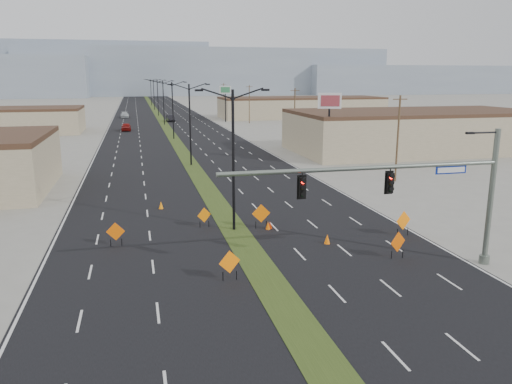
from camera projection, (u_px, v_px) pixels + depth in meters
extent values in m
plane|color=gray|center=(280.00, 300.00, 24.79)|extent=(600.00, 600.00, 0.00)
cube|color=black|center=(163.00, 123.00, 119.51)|extent=(25.00, 400.00, 0.02)
cube|color=#2E4016|center=(163.00, 123.00, 119.51)|extent=(2.00, 400.00, 0.04)
cube|color=tan|center=(2.00, 122.00, 97.49)|extent=(30.00, 14.00, 4.50)
cube|color=tan|center=(414.00, 132.00, 74.56)|extent=(36.00, 18.00, 5.50)
cube|color=tan|center=(301.00, 108.00, 137.10)|extent=(44.00, 16.00, 5.00)
cube|color=gray|center=(208.00, 72.00, 314.94)|extent=(220.00, 50.00, 28.00)
cube|color=gray|center=(415.00, 80.00, 338.55)|extent=(160.00, 50.00, 18.00)
cube|color=gray|center=(95.00, 69.00, 317.45)|extent=(140.00, 50.00, 32.00)
cylinder|color=slate|center=(491.00, 198.00, 28.79)|extent=(0.32, 0.32, 8.00)
cylinder|color=slate|center=(484.00, 259.00, 29.64)|extent=(0.60, 0.60, 0.50)
cylinder|color=slate|center=(365.00, 168.00, 26.50)|extent=(16.00, 0.24, 0.24)
cylinder|color=black|center=(484.00, 133.00, 27.73)|extent=(1.80, 0.10, 0.10)
cube|color=navy|center=(451.00, 170.00, 27.74)|extent=(1.90, 0.04, 0.45)
cube|color=black|center=(302.00, 187.00, 25.90)|extent=(0.50, 0.28, 1.30)
sphere|color=#FF0C05|center=(303.00, 181.00, 25.66)|extent=(0.22, 0.22, 0.22)
cube|color=black|center=(390.00, 183.00, 27.04)|extent=(0.50, 0.28, 1.30)
sphere|color=#FF0C05|center=(392.00, 177.00, 26.81)|extent=(0.22, 0.22, 0.22)
cylinder|color=black|center=(233.00, 162.00, 35.03)|extent=(0.20, 0.20, 10.00)
cube|color=black|center=(199.00, 90.00, 33.39)|extent=(0.55, 0.24, 0.14)
cube|color=black|center=(265.00, 90.00, 34.44)|extent=(0.55, 0.24, 0.14)
cylinder|color=black|center=(190.00, 125.00, 61.55)|extent=(0.20, 0.20, 10.00)
cube|color=black|center=(170.00, 84.00, 59.91)|extent=(0.55, 0.24, 0.14)
cube|color=black|center=(208.00, 84.00, 60.96)|extent=(0.55, 0.24, 0.14)
cylinder|color=black|center=(173.00, 111.00, 88.07)|extent=(0.20, 0.20, 10.00)
cube|color=black|center=(158.00, 82.00, 86.44)|extent=(0.55, 0.24, 0.14)
cube|color=black|center=(185.00, 82.00, 87.49)|extent=(0.55, 0.24, 0.14)
cylinder|color=black|center=(164.00, 103.00, 114.60)|extent=(0.20, 0.20, 10.00)
cube|color=black|center=(152.00, 81.00, 112.96)|extent=(0.55, 0.24, 0.14)
cube|color=black|center=(173.00, 81.00, 114.01)|extent=(0.55, 0.24, 0.14)
cylinder|color=black|center=(158.00, 98.00, 141.12)|extent=(0.20, 0.20, 10.00)
cube|color=black|center=(149.00, 80.00, 139.48)|extent=(0.55, 0.24, 0.14)
cube|color=black|center=(165.00, 80.00, 140.53)|extent=(0.55, 0.24, 0.14)
cylinder|color=black|center=(154.00, 95.00, 167.64)|extent=(0.20, 0.20, 10.00)
cube|color=black|center=(146.00, 80.00, 166.00)|extent=(0.55, 0.24, 0.14)
cube|color=black|center=(160.00, 80.00, 167.05)|extent=(0.55, 0.24, 0.14)
cylinder|color=black|center=(151.00, 92.00, 194.16)|extent=(0.20, 0.20, 10.00)
cube|color=black|center=(144.00, 79.00, 192.53)|extent=(0.55, 0.24, 0.14)
cube|color=black|center=(156.00, 79.00, 193.58)|extent=(0.55, 0.24, 0.14)
cylinder|color=#4C3823|center=(398.00, 139.00, 52.02)|extent=(0.20, 0.20, 9.00)
cube|color=#4C3823|center=(400.00, 99.00, 51.10)|extent=(1.60, 0.10, 0.10)
cylinder|color=#4C3823|center=(295.00, 115.00, 85.17)|extent=(0.20, 0.20, 9.00)
cube|color=#4C3823|center=(295.00, 90.00, 84.25)|extent=(1.60, 0.10, 0.10)
cylinder|color=#4C3823|center=(249.00, 104.00, 118.33)|extent=(0.20, 0.20, 9.00)
cube|color=#4C3823|center=(249.00, 87.00, 117.41)|extent=(1.60, 0.10, 0.10)
cylinder|color=#4C3823|center=(224.00, 98.00, 151.48)|extent=(0.20, 0.20, 9.00)
cube|color=#4C3823|center=(224.00, 85.00, 150.56)|extent=(1.60, 0.10, 0.10)
imported|color=maroon|center=(126.00, 127.00, 102.55)|extent=(1.97, 4.72, 1.59)
imported|color=black|center=(170.00, 118.00, 124.00)|extent=(2.07, 4.93, 1.58)
imported|color=#A9AFB3|center=(125.00, 115.00, 135.42)|extent=(2.30, 5.36, 1.54)
cube|color=#DE5604|center=(116.00, 231.00, 32.46)|extent=(1.21, 0.14, 1.21)
cylinder|color=black|center=(111.00, 243.00, 32.55)|extent=(0.05, 0.05, 0.50)
cylinder|color=black|center=(122.00, 242.00, 32.71)|extent=(0.05, 0.05, 0.50)
cube|color=orange|center=(230.00, 262.00, 26.93)|extent=(1.24, 0.42, 1.29)
cylinder|color=black|center=(223.00, 276.00, 27.03)|extent=(0.05, 0.05, 0.54)
cylinder|color=black|center=(237.00, 275.00, 27.20)|extent=(0.05, 0.05, 0.54)
cube|color=#D56904|center=(204.00, 215.00, 36.58)|extent=(1.06, 0.46, 1.12)
cylinder|color=black|center=(200.00, 225.00, 36.67)|extent=(0.05, 0.05, 0.47)
cylinder|color=black|center=(209.00, 224.00, 36.82)|extent=(0.05, 0.05, 0.47)
cube|color=#D75E04|center=(261.00, 213.00, 36.27)|extent=(1.37, 0.04, 1.37)
cylinder|color=black|center=(256.00, 225.00, 36.37)|extent=(0.05, 0.05, 0.57)
cylinder|color=black|center=(266.00, 224.00, 36.55)|extent=(0.05, 0.05, 0.57)
cube|color=#D54F04|center=(398.00, 242.00, 30.23)|extent=(1.20, 0.50, 1.28)
cylinder|color=black|center=(392.00, 255.00, 30.33)|extent=(0.05, 0.05, 0.53)
cylinder|color=black|center=(403.00, 254.00, 30.50)|extent=(0.05, 0.05, 0.53)
cube|color=orange|center=(403.00, 220.00, 34.56)|extent=(1.29, 0.45, 1.34)
cylinder|color=black|center=(398.00, 232.00, 34.66)|extent=(0.05, 0.05, 0.56)
cylinder|color=black|center=(408.00, 232.00, 34.83)|extent=(0.05, 0.05, 0.56)
cone|color=#E63404|center=(270.00, 225.00, 36.40)|extent=(0.42, 0.42, 0.54)
cone|color=#FF6C05|center=(327.00, 239.00, 33.06)|extent=(0.49, 0.49, 0.67)
cone|color=#E25C04|center=(268.00, 225.00, 36.19)|extent=(0.42, 0.42, 0.61)
cone|color=orange|center=(161.00, 205.00, 41.85)|extent=(0.50, 0.50, 0.65)
cylinder|color=black|center=(329.00, 135.00, 62.87)|extent=(0.24, 0.24, 7.36)
cube|color=white|center=(330.00, 101.00, 61.91)|extent=(2.84, 1.36, 1.94)
cube|color=#9C343C|center=(330.00, 101.00, 61.72)|extent=(2.19, 0.88, 1.36)
cylinder|color=black|center=(225.00, 107.00, 122.21)|extent=(0.24, 0.24, 7.22)
cube|color=white|center=(225.00, 90.00, 121.27)|extent=(2.79, 1.33, 1.90)
cube|color=#388C58|center=(225.00, 90.00, 121.08)|extent=(2.15, 0.85, 1.33)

